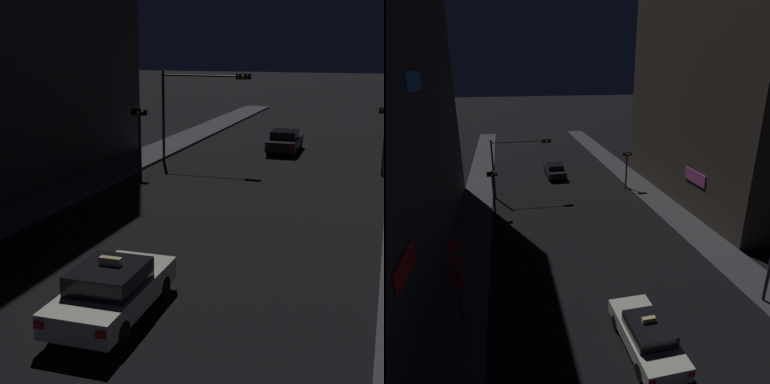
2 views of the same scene
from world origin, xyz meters
The scene contains 9 objects.
sidewalk_left centered at (-7.69, 30.17, 0.08)m, with size 2.62×64.33×0.15m, color #424247.
sidewalk_right centered at (7.69, 30.17, 0.08)m, with size 2.62×64.33×0.15m, color #424247.
building_facade_right centered at (13.75, 26.91, 8.79)m, with size 9.58×19.76×17.58m.
taxi centered at (0.08, 10.82, 0.74)m, with size 1.88×4.48×1.62m.
far_car centered at (0.03, 35.50, 0.73)m, with size 1.90×4.49×1.42m.
traffic_light_overhead centered at (-4.11, 30.05, 3.86)m, with size 5.18×0.42×5.27m.
traffic_light_left_kerb centered at (-6.13, 26.61, 2.54)m, with size 0.80×0.42×3.53m.
traffic_light_right_kerb centered at (6.13, 30.13, 2.64)m, with size 0.80×0.42×3.68m.
sign_pole_left centered at (-7.44, 13.95, 2.61)m, with size 0.63×0.10×4.12m.
Camera 2 is at (-5.03, 0.51, 10.93)m, focal length 32.10 mm.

